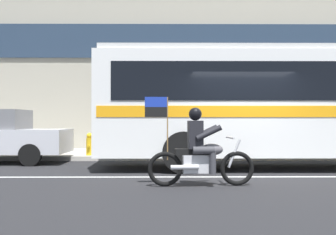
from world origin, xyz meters
name	(u,v)px	position (x,y,z in m)	size (l,w,h in m)	color
ground_plane	(244,174)	(0.00, 0.00, 0.00)	(60.00, 60.00, 0.00)	black
sidewalk_curb	(217,154)	(0.00, 5.10, 0.07)	(28.00, 3.80, 0.15)	#B7B2A8
lane_center_stripe	(249,177)	(0.00, -0.60, 0.00)	(26.60, 0.14, 0.01)	silver
transit_bus	(314,100)	(2.17, 1.19, 1.88)	(11.81, 2.64, 3.22)	white
motorcycle_with_rider	(200,153)	(-1.24, -1.91, 0.67)	(2.19, 0.64, 1.78)	black
fire_hydrant	(89,144)	(-4.44, 3.60, 0.52)	(0.22, 0.30, 0.75)	gold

